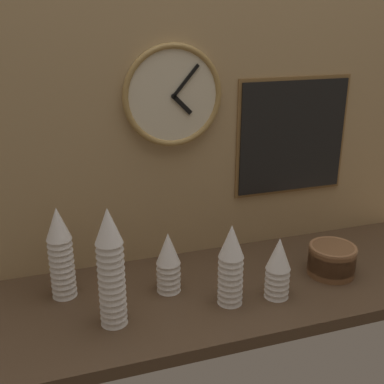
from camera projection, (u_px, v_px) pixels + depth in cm
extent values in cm
cube|color=#4C3826|center=(242.00, 286.00, 159.26)|extent=(160.00, 56.00, 4.00)
cube|color=tan|center=(216.00, 108.00, 163.67)|extent=(160.00, 3.00, 105.00)
cone|color=white|center=(113.00, 307.00, 135.65)|extent=(7.70, 7.70, 10.29)
cone|color=white|center=(113.00, 301.00, 134.97)|extent=(7.70, 7.70, 10.29)
cone|color=white|center=(113.00, 295.00, 134.28)|extent=(7.70, 7.70, 10.29)
cone|color=white|center=(112.00, 289.00, 133.60)|extent=(7.70, 7.70, 10.29)
cone|color=white|center=(112.00, 283.00, 132.92)|extent=(7.70, 7.70, 10.29)
cone|color=white|center=(111.00, 277.00, 132.23)|extent=(7.70, 7.70, 10.29)
cone|color=white|center=(111.00, 271.00, 131.55)|extent=(7.70, 7.70, 10.29)
cone|color=white|center=(111.00, 265.00, 130.87)|extent=(7.70, 7.70, 10.29)
cone|color=white|center=(110.00, 258.00, 130.18)|extent=(7.70, 7.70, 10.29)
cone|color=white|center=(110.00, 252.00, 129.50)|extent=(7.70, 7.70, 10.29)
cone|color=white|center=(109.00, 246.00, 128.82)|extent=(7.70, 7.70, 10.29)
cone|color=white|center=(109.00, 239.00, 128.13)|extent=(7.70, 7.70, 10.29)
cone|color=white|center=(108.00, 232.00, 127.45)|extent=(7.70, 7.70, 10.29)
cone|color=white|center=(108.00, 226.00, 126.77)|extent=(7.70, 7.70, 10.29)
cone|color=white|center=(277.00, 282.00, 148.51)|extent=(7.70, 7.70, 10.29)
cone|color=white|center=(277.00, 276.00, 147.83)|extent=(7.70, 7.70, 10.29)
cone|color=white|center=(278.00, 271.00, 147.14)|extent=(7.70, 7.70, 10.29)
cone|color=white|center=(278.00, 265.00, 146.46)|extent=(7.70, 7.70, 10.29)
cone|color=white|center=(279.00, 259.00, 145.78)|extent=(7.70, 7.70, 10.29)
cone|color=white|center=(279.00, 254.00, 145.09)|extent=(7.70, 7.70, 10.29)
cone|color=white|center=(230.00, 287.00, 145.34)|extent=(7.70, 7.70, 10.29)
cone|color=white|center=(230.00, 282.00, 144.65)|extent=(7.70, 7.70, 10.29)
cone|color=white|center=(230.00, 276.00, 143.97)|extent=(7.70, 7.70, 10.29)
cone|color=white|center=(231.00, 271.00, 143.29)|extent=(7.70, 7.70, 10.29)
cone|color=white|center=(231.00, 265.00, 142.60)|extent=(7.70, 7.70, 10.29)
cone|color=white|center=(231.00, 259.00, 141.92)|extent=(7.70, 7.70, 10.29)
cone|color=white|center=(231.00, 253.00, 141.24)|extent=(7.70, 7.70, 10.29)
cone|color=white|center=(231.00, 247.00, 140.55)|extent=(7.70, 7.70, 10.29)
cone|color=white|center=(232.00, 241.00, 139.87)|extent=(7.70, 7.70, 10.29)
cone|color=white|center=(64.00, 281.00, 149.00)|extent=(7.70, 7.70, 10.29)
cone|color=white|center=(63.00, 275.00, 148.32)|extent=(7.70, 7.70, 10.29)
cone|color=white|center=(62.00, 270.00, 147.63)|extent=(7.70, 7.70, 10.29)
cone|color=white|center=(62.00, 264.00, 146.95)|extent=(7.70, 7.70, 10.29)
cone|color=white|center=(61.00, 258.00, 146.27)|extent=(7.70, 7.70, 10.29)
cone|color=white|center=(61.00, 253.00, 145.58)|extent=(7.70, 7.70, 10.29)
cone|color=white|center=(60.00, 247.00, 144.90)|extent=(7.70, 7.70, 10.29)
cone|color=white|center=(59.00, 241.00, 144.22)|extent=(7.70, 7.70, 10.29)
cone|color=white|center=(59.00, 235.00, 143.53)|extent=(7.70, 7.70, 10.29)
cone|color=white|center=(58.00, 230.00, 142.85)|extent=(7.70, 7.70, 10.29)
cone|color=white|center=(57.00, 224.00, 142.17)|extent=(7.70, 7.70, 10.29)
cone|color=white|center=(169.00, 276.00, 151.73)|extent=(7.70, 7.70, 10.29)
cone|color=white|center=(168.00, 270.00, 151.05)|extent=(7.70, 7.70, 10.29)
cone|color=white|center=(168.00, 265.00, 150.36)|extent=(7.70, 7.70, 10.29)
cone|color=white|center=(168.00, 259.00, 149.68)|extent=(7.70, 7.70, 10.29)
cone|color=white|center=(168.00, 254.00, 149.00)|extent=(7.70, 7.70, 10.29)
cone|color=white|center=(168.00, 248.00, 148.31)|extent=(7.70, 7.70, 10.29)
cylinder|color=brown|center=(331.00, 268.00, 162.63)|extent=(15.71, 15.71, 4.06)
cylinder|color=brown|center=(331.00, 263.00, 161.91)|extent=(15.71, 15.71, 4.06)
cylinder|color=brown|center=(332.00, 257.00, 161.18)|extent=(15.71, 15.71, 4.06)
cylinder|color=brown|center=(333.00, 252.00, 160.46)|extent=(15.71, 15.71, 4.06)
torus|color=#946542|center=(333.00, 248.00, 159.96)|extent=(15.91, 15.91, 1.46)
cylinder|color=beige|center=(173.00, 96.00, 154.75)|extent=(32.47, 1.80, 32.47)
torus|color=#AD894C|center=(173.00, 96.00, 154.03)|extent=(33.15, 1.98, 33.15)
cube|color=black|center=(182.00, 105.00, 155.43)|extent=(6.76, 0.60, 6.79)
cube|color=black|center=(186.00, 81.00, 153.11)|extent=(9.06, 0.60, 10.24)
cylinder|color=black|center=(174.00, 96.00, 153.59)|extent=(1.62, 0.60, 1.62)
cube|color=olive|center=(292.00, 137.00, 174.51)|extent=(43.69, 0.60, 42.86)
cube|color=black|center=(293.00, 137.00, 174.14)|extent=(41.29, 1.20, 40.46)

